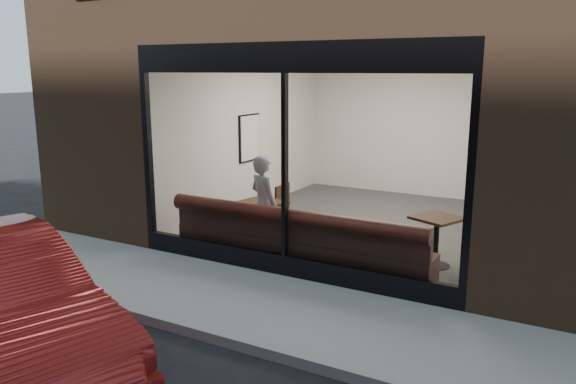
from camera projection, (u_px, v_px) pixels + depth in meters
The scene contains 20 objects.
ground at pixel (194, 334), 6.18m from camera, with size 120.00×120.00×0.00m, color black.
sidewalk_near at pixel (244, 301), 7.03m from camera, with size 40.00×2.00×0.01m, color gray.
kerb_near at pixel (191, 330), 6.12m from camera, with size 40.00×0.10×0.12m, color gray.
host_building_pier_left at pixel (271, 119), 14.44m from camera, with size 2.50×12.00×3.20m, color brown.
host_building_backfill at pixel (446, 116), 15.23m from camera, with size 5.00×6.00×3.20m, color brown.
cafe_floor at pixel (362, 224), 10.44m from camera, with size 6.00×6.00×0.00m, color #2D2D30.
cafe_ceiling at pixel (368, 49), 9.76m from camera, with size 6.00×6.00×0.00m, color white.
cafe_wall_back at pixel (414, 126), 12.66m from camera, with size 5.00×5.00×0.00m, color silver.
cafe_wall_left at pixel (249, 133), 11.28m from camera, with size 6.00×6.00×0.00m, color silver.
cafe_wall_right at pixel (512, 149), 8.92m from camera, with size 6.00×6.00×0.00m, color silver.
storefront_kick at pixel (285, 265), 7.90m from camera, with size 5.00×0.10×0.30m, color black.
storefront_header at pixel (285, 57), 7.28m from camera, with size 5.00×0.10×0.40m, color black.
storefront_mullion at pixel (285, 167), 7.60m from camera, with size 0.06×0.10×2.50m, color black.
storefront_glass at pixel (284, 168), 7.57m from camera, with size 4.80×4.80×0.00m, color white.
banquette at pixel (298, 252), 8.22m from camera, with size 4.00×0.55×0.45m, color #3B1517.
person at pixel (264, 205), 8.73m from camera, with size 0.57×0.37×1.56m, color #A2B4D4.
cafe_table_left at pixel (261, 203), 9.04m from camera, with size 0.67×0.67×0.04m, color #311F13.
cafe_table_right at pixel (437, 218), 8.11m from camera, with size 0.61×0.61×0.04m, color #311F13.
cafe_chair_left at pixel (273, 224), 9.67m from camera, with size 0.46×0.46×0.04m, color #311F13.
wall_poster at pixel (250, 138), 11.27m from camera, with size 0.02×0.67×0.89m, color white.
Camera 1 is at (3.67, -4.48, 2.85)m, focal length 35.00 mm.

